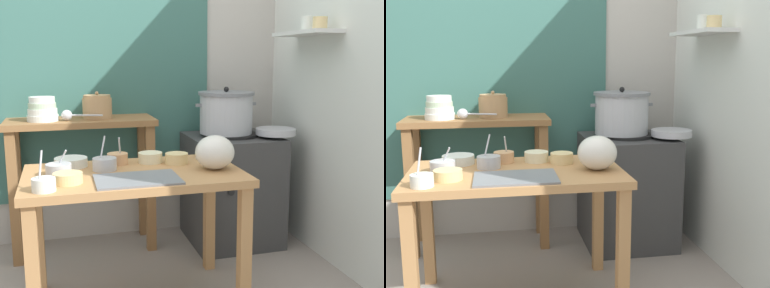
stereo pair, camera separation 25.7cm
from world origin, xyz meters
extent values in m
cube|color=#B2ADA3|center=(0.10, 1.10, 1.30)|extent=(4.40, 0.10, 2.60)
cube|color=#38665B|center=(-0.15, 1.04, 1.35)|extent=(1.90, 0.02, 2.10)
cube|color=silver|center=(1.40, 0.20, 1.30)|extent=(0.10, 3.20, 2.60)
cube|color=silver|center=(1.25, 0.40, 1.45)|extent=(0.20, 0.56, 0.02)
cylinder|color=#E5C684|center=(1.25, 0.24, 1.50)|extent=(0.09, 0.09, 0.07)
cylinder|color=silver|center=(1.25, 0.38, 1.51)|extent=(0.08, 0.08, 0.09)
cube|color=#B27F4C|center=(0.08, 0.02, 0.70)|extent=(1.10, 0.66, 0.04)
cube|color=#B27F4C|center=(-0.42, -0.26, 0.34)|extent=(0.06, 0.06, 0.68)
cube|color=#B27F4C|center=(0.58, -0.26, 0.34)|extent=(0.06, 0.06, 0.68)
cube|color=#B27F4C|center=(-0.42, 0.30, 0.34)|extent=(0.06, 0.06, 0.68)
cube|color=#B27F4C|center=(0.58, 0.30, 0.34)|extent=(0.06, 0.06, 0.68)
cube|color=olive|center=(-0.14, 0.83, 0.88)|extent=(0.96, 0.40, 0.04)
cube|color=olive|center=(-0.57, 0.68, 0.43)|extent=(0.06, 0.06, 0.86)
cube|color=olive|center=(0.29, 0.68, 0.43)|extent=(0.06, 0.06, 0.86)
cube|color=olive|center=(-0.57, 0.98, 0.43)|extent=(0.06, 0.06, 0.86)
cube|color=olive|center=(0.29, 0.98, 0.43)|extent=(0.06, 0.06, 0.86)
cube|color=#383838|center=(0.88, 0.70, 0.38)|extent=(0.60, 0.60, 0.76)
cylinder|color=black|center=(0.88, 0.70, 0.77)|extent=(0.36, 0.36, 0.02)
cylinder|color=black|center=(0.76, 0.40, 0.45)|extent=(0.04, 0.02, 0.04)
cylinder|color=#B7BABF|center=(0.84, 0.72, 0.91)|extent=(0.36, 0.36, 0.27)
cylinder|color=slate|center=(0.84, 0.72, 1.06)|extent=(0.39, 0.39, 0.02)
sphere|color=black|center=(0.84, 0.72, 1.08)|extent=(0.04, 0.04, 0.04)
cube|color=slate|center=(0.64, 0.72, 0.98)|extent=(0.04, 0.02, 0.02)
cube|color=slate|center=(1.04, 0.72, 0.98)|extent=(0.04, 0.02, 0.02)
cylinder|color=tan|center=(-0.03, 0.83, 0.97)|extent=(0.19, 0.19, 0.14)
cylinder|color=tan|center=(-0.03, 0.83, 1.05)|extent=(0.18, 0.18, 0.02)
sphere|color=tan|center=(-0.03, 0.83, 1.07)|extent=(0.02, 0.02, 0.02)
cylinder|color=silver|center=(-0.37, 0.79, 0.92)|extent=(0.19, 0.19, 0.04)
cylinder|color=silver|center=(-0.37, 0.79, 0.96)|extent=(0.18, 0.18, 0.04)
cylinder|color=#B7D1AD|center=(-0.37, 0.79, 1.00)|extent=(0.17, 0.17, 0.04)
cylinder|color=silver|center=(-0.37, 0.79, 1.04)|extent=(0.16, 0.16, 0.04)
sphere|color=#B7BABF|center=(-0.23, 0.77, 0.94)|extent=(0.07, 0.07, 0.07)
cylinder|color=#B7BABF|center=(-0.10, 0.73, 0.94)|extent=(0.19, 0.07, 0.01)
cube|color=slate|center=(0.07, -0.15, 0.72)|extent=(0.40, 0.28, 0.01)
ellipsoid|color=silver|center=(0.50, -0.04, 0.81)|extent=(0.21, 0.20, 0.18)
cylinder|color=#B7BABF|center=(1.14, 0.56, 0.80)|extent=(0.27, 0.27, 0.04)
cylinder|color=silver|center=(-0.35, -0.22, 0.75)|extent=(0.10, 0.10, 0.06)
cylinder|color=maroon|center=(-0.35, -0.22, 0.77)|extent=(0.09, 0.09, 0.01)
cylinder|color=#B7BABF|center=(-0.36, -0.22, 0.81)|extent=(0.03, 0.08, 0.17)
cylinder|color=beige|center=(0.20, 0.21, 0.75)|extent=(0.13, 0.13, 0.06)
cylinder|color=brown|center=(0.20, 0.21, 0.77)|extent=(0.11, 0.11, 0.01)
cylinder|color=silver|center=(-0.22, 0.23, 0.74)|extent=(0.17, 0.17, 0.05)
cylinder|color=#BFB28C|center=(-0.22, 0.23, 0.76)|extent=(0.15, 0.15, 0.01)
cylinder|color=#E5C684|center=(0.34, 0.14, 0.75)|extent=(0.13, 0.13, 0.06)
cylinder|color=beige|center=(0.34, 0.14, 0.77)|extent=(0.11, 0.11, 0.01)
cylinder|color=#B7BABF|center=(-0.06, 0.10, 0.75)|extent=(0.12, 0.12, 0.07)
cylinder|color=maroon|center=(-0.06, 0.10, 0.78)|extent=(0.10, 0.10, 0.01)
cylinder|color=#B7BABF|center=(-0.07, 0.11, 0.81)|extent=(0.06, 0.08, 0.17)
cylinder|color=#B7BABF|center=(0.54, 0.23, 0.75)|extent=(0.12, 0.12, 0.06)
cylinder|color=maroon|center=(0.54, 0.23, 0.77)|extent=(0.10, 0.10, 0.01)
cylinder|color=#E5C684|center=(-0.25, -0.12, 0.74)|extent=(0.14, 0.14, 0.05)
cylinder|color=#337238|center=(-0.25, -0.12, 0.76)|extent=(0.12, 0.12, 0.01)
cylinder|color=#B7BABF|center=(-0.29, 0.04, 0.75)|extent=(0.13, 0.13, 0.06)
cylinder|color=#BFB28C|center=(-0.29, 0.04, 0.77)|extent=(0.11, 0.11, 0.01)
cylinder|color=#B7BABF|center=(-0.28, 0.06, 0.79)|extent=(0.07, 0.06, 0.13)
cylinder|color=tan|center=(0.02, 0.22, 0.75)|extent=(0.11, 0.11, 0.06)
cylinder|color=brown|center=(0.02, 0.22, 0.77)|extent=(0.10, 0.10, 0.01)
cylinder|color=#B7BABF|center=(0.04, 0.22, 0.80)|extent=(0.03, 0.08, 0.15)
camera|label=1|loc=(-0.27, -2.26, 1.29)|focal=43.01mm
camera|label=2|loc=(-0.02, -2.32, 1.29)|focal=43.01mm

